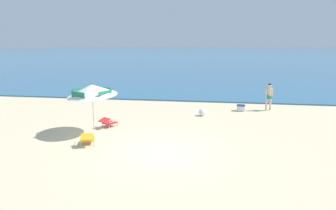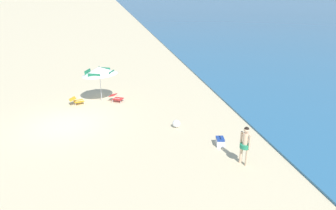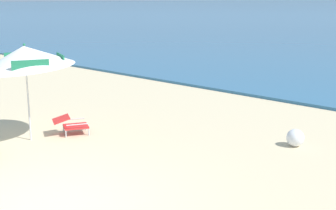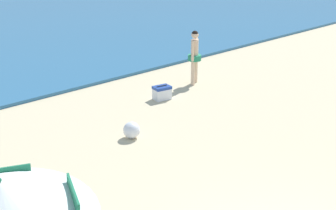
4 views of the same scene
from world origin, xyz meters
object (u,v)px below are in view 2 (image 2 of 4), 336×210
object	(u,v)px
lounge_chair_beside_umbrella	(116,97)
beach_umbrella_striped_main	(99,71)
lounge_chair_under_umbrella	(77,100)
beach_ball	(176,124)
person_standing_near_shore	(245,143)
cooler_box	(220,142)

from	to	relation	value
lounge_chair_beside_umbrella	beach_umbrella_striped_main	bearing A→B (deg)	-109.20
lounge_chair_under_umbrella	beach_ball	bearing A→B (deg)	50.33
lounge_chair_beside_umbrella	beach_ball	distance (m)	5.53
person_standing_near_shore	beach_umbrella_striped_main	bearing A→B (deg)	-146.79
person_standing_near_shore	beach_ball	bearing A→B (deg)	-154.28
cooler_box	beach_ball	world-z (taller)	cooler_box
lounge_chair_under_umbrella	beach_ball	world-z (taller)	lounge_chair_under_umbrella
beach_umbrella_striped_main	person_standing_near_shore	bearing A→B (deg)	33.21
cooler_box	beach_ball	distance (m)	2.84
lounge_chair_under_umbrella	person_standing_near_shore	bearing A→B (deg)	40.83
lounge_chair_under_umbrella	cooler_box	distance (m)	9.92
beach_umbrella_striped_main	person_standing_near_shore	world-z (taller)	beach_umbrella_striped_main
beach_umbrella_striped_main	lounge_chair_beside_umbrella	world-z (taller)	beach_umbrella_striped_main
beach_umbrella_striped_main	beach_ball	xyz separation A→B (m)	(4.97, 3.96, -1.83)
lounge_chair_beside_umbrella	beach_ball	xyz separation A→B (m)	(4.64, 3.01, -0.07)
lounge_chair_beside_umbrella	person_standing_near_shore	world-z (taller)	person_standing_near_shore
beach_umbrella_striped_main	lounge_chair_beside_umbrella	bearing A→B (deg)	70.80
beach_umbrella_striped_main	lounge_chair_under_umbrella	bearing A→B (deg)	-75.86
lounge_chair_under_umbrella	lounge_chair_beside_umbrella	size ratio (longest dim) A/B	0.99
beach_umbrella_striped_main	cooler_box	world-z (taller)	beach_umbrella_striped_main
person_standing_near_shore	cooler_box	size ratio (longest dim) A/B	3.15
lounge_chair_under_umbrella	person_standing_near_shore	xyz separation A→B (m)	(8.66, 7.48, 0.72)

